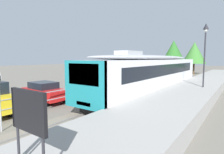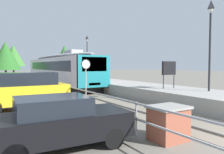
{
  "view_description": "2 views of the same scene",
  "coord_description": "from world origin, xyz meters",
  "px_view_note": "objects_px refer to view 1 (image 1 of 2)",
  "views": [
    {
      "loc": [
        6.74,
        5.89,
        3.35
      ],
      "look_at": [
        -1.0,
        16.79,
        2.0
      ],
      "focal_mm": 29.64,
      "sensor_mm": 36.0,
      "label": 1
    },
    {
      "loc": [
        -7.55,
        -2.63,
        2.43
      ],
      "look_at": [
        0.4,
        10.79,
        1.6
      ],
      "focal_mm": 35.12,
      "sensor_mm": 36.0,
      "label": 2
    }
  ],
  "objects_px": {
    "commuter_train": "(154,71)",
    "platform_notice_board": "(28,114)",
    "parked_hatchback_red": "(45,92)",
    "platform_lamp_mid_platform": "(205,43)"
  },
  "relations": [
    {
      "from": "platform_lamp_mid_platform",
      "to": "parked_hatchback_red",
      "type": "height_order",
      "value": "platform_lamp_mid_platform"
    },
    {
      "from": "commuter_train",
      "to": "parked_hatchback_red",
      "type": "xyz_separation_m",
      "value": [
        -5.66,
        -7.67,
        -1.35
      ]
    },
    {
      "from": "commuter_train",
      "to": "platform_notice_board",
      "type": "height_order",
      "value": "commuter_train"
    },
    {
      "from": "parked_hatchback_red",
      "to": "platform_notice_board",
      "type": "bearing_deg",
      "value": -36.22
    },
    {
      "from": "parked_hatchback_red",
      "to": "platform_lamp_mid_platform",
      "type": "bearing_deg",
      "value": 42.2
    },
    {
      "from": "platform_lamp_mid_platform",
      "to": "platform_notice_board",
      "type": "height_order",
      "value": "platform_lamp_mid_platform"
    },
    {
      "from": "commuter_train",
      "to": "parked_hatchback_red",
      "type": "distance_m",
      "value": 9.63
    },
    {
      "from": "platform_notice_board",
      "to": "parked_hatchback_red",
      "type": "height_order",
      "value": "platform_notice_board"
    },
    {
      "from": "platform_notice_board",
      "to": "parked_hatchback_red",
      "type": "xyz_separation_m",
      "value": [
        -8.78,
        6.43,
        -1.4
      ]
    },
    {
      "from": "platform_lamp_mid_platform",
      "to": "parked_hatchback_red",
      "type": "distance_m",
      "value": 13.63
    }
  ]
}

